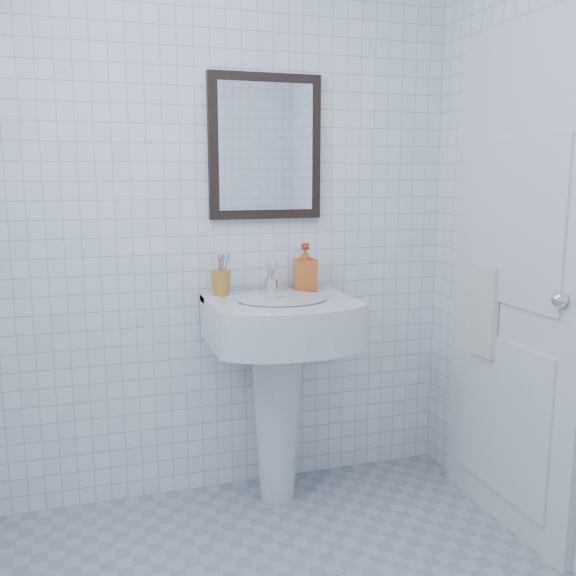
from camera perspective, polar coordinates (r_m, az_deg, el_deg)
name	(u,v)px	position (r m, az deg, el deg)	size (l,w,h in m)	color
wall_back	(213,217)	(2.82, -6.67, 6.28)	(2.20, 0.02, 2.50)	white
washbasin	(279,365)	(2.78, -0.85, -6.83)	(0.60, 0.44, 0.93)	silver
faucet	(271,280)	(2.80, -1.51, 0.74)	(0.06, 0.13, 0.14)	silver
toothbrush_cup	(221,283)	(2.76, -5.98, 0.48)	(0.09, 0.09, 0.11)	orange
soap_dispenser	(305,267)	(2.85, 1.53, 1.85)	(0.09, 0.10, 0.21)	#E65B16
wall_mirror	(265,147)	(2.85, -2.03, 12.41)	(0.50, 0.04, 0.62)	black
bathroom_door	(515,285)	(2.69, 19.53, 0.24)	(0.04, 0.80, 2.00)	silver
towel_ring	(490,268)	(2.78, 17.54, 1.70)	(0.18, 0.18, 0.01)	silver
hand_towel	(484,311)	(2.80, 17.01, -1.96)	(0.03, 0.16, 0.38)	silver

